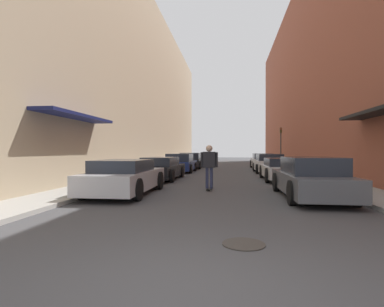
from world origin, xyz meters
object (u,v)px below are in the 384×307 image
Objects in this scene: manhole_cover at (244,244)px; parked_car_right_3 at (262,161)px; parked_car_right_1 at (282,169)px; parked_car_left_4 at (195,160)px; parked_car_right_2 at (269,164)px; parked_car_left_1 at (161,169)px; parked_car_left_2 at (180,163)px; skateboarder at (209,162)px; parked_car_left_3 at (191,161)px; parked_car_right_0 at (310,178)px; traffic_light at (281,143)px; parked_car_left_0 at (125,177)px.

parked_car_right_3 is at bearing 83.41° from manhole_cover.
parked_car_right_3 is (0.09, 10.51, 0.07)m from parked_car_right_1.
parked_car_left_4 is 11.67m from parked_car_right_2.
parked_car_right_3 is at bearing 89.41° from parked_car_right_2.
parked_car_left_1 is 6.31m from parked_car_right_1.
parked_car_left_1 is 5.77m from parked_car_left_2.
parked_car_right_1 is 5.58m from skateboarder.
parked_car_left_2 is 1.02× the size of parked_car_left_3.
parked_car_left_2 is 12.88m from parked_car_right_0.
parked_car_right_1 is at bearing -98.92° from traffic_light.
parked_car_right_3 is (6.42, -4.77, 0.06)m from parked_car_left_4.
skateboarder reaches higher than parked_car_left_0.
parked_car_left_4 is at bearing 156.61° from traffic_light.
parked_car_right_3 is (0.05, 5.02, 0.01)m from parked_car_right_2.
parked_car_left_3 is 1.01× the size of parked_car_right_2.
skateboarder reaches higher than parked_car_right_0.
parked_car_left_1 is 10.65m from parked_car_left_3.
manhole_cover is (-2.44, -16.54, -0.63)m from parked_car_right_2.
parked_car_right_2 reaches higher than parked_car_left_0.
parked_car_right_3 is 6.48× the size of manhole_cover.
parked_car_left_4 is (0.00, 21.08, -0.02)m from parked_car_left_0.
parked_car_left_0 is at bearing -114.99° from traffic_light.
parked_car_left_2 is 9.86m from parked_car_left_4.
parked_car_left_2 is at bearing 106.06° from skateboarder.
parked_car_left_2 is at bearing 118.82° from parked_car_right_0.
parked_car_left_3 is at bearing 89.09° from parked_car_left_1.
parked_car_right_3 is (6.35, 5.09, 0.01)m from parked_car_left_2.
parked_car_left_3 reaches higher than parked_car_right_0.
parked_car_left_1 is at bearing -120.45° from parked_car_right_3.
parked_car_right_2 is (0.03, 5.49, 0.06)m from parked_car_right_1.
parked_car_left_4 is 7.99m from parked_car_right_3.
manhole_cover is at bearing -114.41° from parked_car_right_0.
parked_car_left_4 is 22.06m from parked_car_right_0.
parked_car_right_0 is 1.06× the size of parked_car_right_3.
traffic_light is at bearing 37.95° from parked_car_left_2.
manhole_cover is at bearing -102.29° from parked_car_right_1.
parked_car_left_0 is 1.10× the size of parked_car_left_4.
parked_car_right_3 is at bearing 68.52° from parked_car_left_0.
manhole_cover is at bearing -81.52° from parked_car_left_4.
parked_car_left_1 is 1.34× the size of traffic_light.
parked_car_left_4 is at bearing 106.53° from parked_car_right_0.
parked_car_left_0 is 17.53m from parked_car_right_3.
parked_car_left_3 is 7.81m from parked_car_right_2.
skateboarder reaches higher than parked_car_left_2.
parked_car_left_1 is 1.11× the size of parked_car_left_2.
parked_car_right_3 is (6.42, 16.32, 0.04)m from parked_car_left_0.
parked_car_right_1 is at bearing -90.35° from parked_car_right_2.
parked_car_left_2 is 4.88m from parked_car_left_3.
parked_car_left_2 is at bearing 139.15° from parked_car_right_1.
traffic_light is (8.17, -3.54, 1.69)m from parked_car_left_4.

